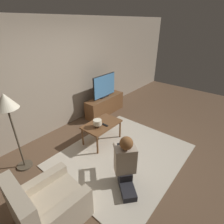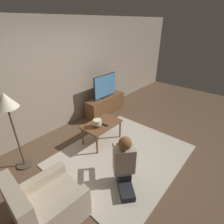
{
  "view_description": "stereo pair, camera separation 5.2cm",
  "coord_description": "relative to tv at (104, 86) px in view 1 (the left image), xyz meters",
  "views": [
    {
      "loc": [
        -2.28,
        -1.62,
        2.48
      ],
      "look_at": [
        0.33,
        0.55,
        0.7
      ],
      "focal_mm": 28.0,
      "sensor_mm": 36.0,
      "label": 1
    },
    {
      "loc": [
        -2.25,
        -1.66,
        2.48
      ],
      "look_at": [
        0.33,
        0.55,
        0.7
      ],
      "focal_mm": 28.0,
      "sensor_mm": 36.0,
      "label": 2
    }
  ],
  "objects": [
    {
      "name": "wall_back",
      "position": [
        -1.18,
        0.39,
        0.45
      ],
      "size": [
        10.0,
        0.06,
        2.6
      ],
      "color": "tan",
      "rests_on": "ground_plane"
    },
    {
      "name": "tv_stand",
      "position": [
        -0.0,
        -0.0,
        -0.59
      ],
      "size": [
        1.29,
        0.36,
        0.52
      ],
      "color": "brown",
      "rests_on": "ground_plane"
    },
    {
      "name": "floor_lamp",
      "position": [
        -2.61,
        -0.27,
        0.41
      ],
      "size": [
        0.37,
        0.37,
        1.5
      ],
      "color": "#4C4233",
      "rests_on": "ground_plane"
    },
    {
      "name": "armchair",
      "position": [
        -2.87,
        -1.56,
        -0.58
      ],
      "size": [
        0.89,
        0.8,
        0.86
      ],
      "rotation": [
        0.0,
        0.0,
        1.5
      ],
      "color": "#B7A88E",
      "rests_on": "ground_plane"
    },
    {
      "name": "tv",
      "position": [
        0.0,
        0.0,
        0.0
      ],
      "size": [
        0.85,
        0.08,
        0.65
      ],
      "color": "black",
      "rests_on": "tv_stand"
    },
    {
      "name": "rug",
      "position": [
        -1.18,
        -1.54,
        -0.84
      ],
      "size": [
        2.58,
        2.15,
        0.02
      ],
      "color": "beige",
      "rests_on": "ground_plane"
    },
    {
      "name": "table_lamp",
      "position": [
        -1.24,
        -0.91,
        -0.27
      ],
      "size": [
        0.18,
        0.18,
        0.17
      ],
      "color": "#4C3823",
      "rests_on": "coffee_table"
    },
    {
      "name": "remote",
      "position": [
        -1.09,
        -0.99,
        -0.37
      ],
      "size": [
        0.04,
        0.15,
        0.02
      ],
      "color": "black",
      "rests_on": "coffee_table"
    },
    {
      "name": "person_kneeling",
      "position": [
        -1.7,
        -1.98,
        -0.37
      ],
      "size": [
        0.72,
        0.78,
        0.94
      ],
      "rotation": [
        0.0,
        0.0,
        2.43
      ],
      "color": "#232328",
      "rests_on": "rug"
    },
    {
      "name": "coffee_table",
      "position": [
        -1.08,
        -0.89,
        -0.43
      ],
      "size": [
        0.84,
        0.53,
        0.48
      ],
      "color": "brown",
      "rests_on": "ground_plane"
    },
    {
      "name": "ground_plane",
      "position": [
        -1.18,
        -1.54,
        -0.85
      ],
      "size": [
        10.0,
        10.0,
        0.0
      ],
      "primitive_type": "plane",
      "color": "brown"
    }
  ]
}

